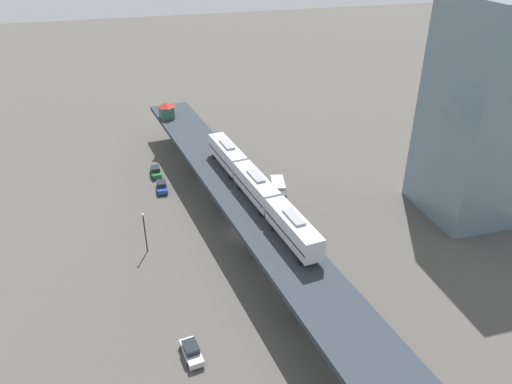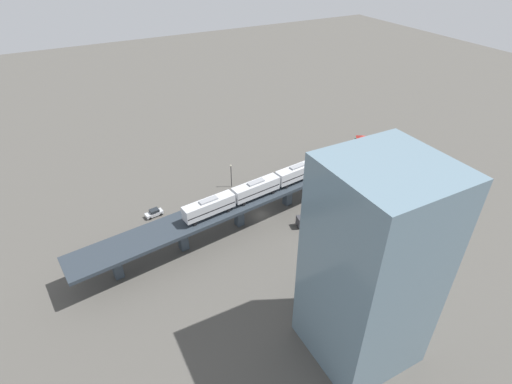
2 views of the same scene
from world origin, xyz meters
TOP-DOWN VIEW (x-y plane):
  - ground_plane at (0.00, 0.00)m, footprint 400.00×400.00m
  - elevated_viaduct at (0.02, -0.17)m, footprint 20.24×92.31m
  - subway_train at (-1.71, 2.31)m, footprint 7.60×37.25m
  - signal_hut at (7.26, -37.02)m, footprint 3.61×3.61m
  - street_car_green at (11.61, -24.51)m, footprint 2.08×4.46m
  - street_car_silver at (12.28, 23.82)m, footprint 2.43×4.61m
  - street_car_blue at (11.13, -17.92)m, footprint 2.11×4.48m
  - delivery_truck at (-9.14, -9.06)m, footprint 3.65×7.51m
  - street_lamp at (15.50, 0.91)m, footprint 0.44×0.44m
  - office_tower at (-40.27, 3.13)m, footprint 16.00×16.00m

SIDE VIEW (x-z plane):
  - ground_plane at x=0.00m, z-range 0.00..0.00m
  - street_car_green at x=11.61m, z-range -0.01..1.88m
  - street_car_silver at x=12.28m, z-range -0.01..1.88m
  - street_car_blue at x=11.13m, z-range -0.01..1.88m
  - delivery_truck at x=-9.14m, z-range 0.16..3.36m
  - street_lamp at x=15.50m, z-range 0.64..7.58m
  - elevated_viaduct at x=0.02m, z-range 2.61..9.87m
  - signal_hut at x=7.26m, z-range 7.35..10.75m
  - subway_train at x=-1.71m, z-range 7.57..12.02m
  - office_tower at x=-40.27m, z-range 0.00..36.00m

